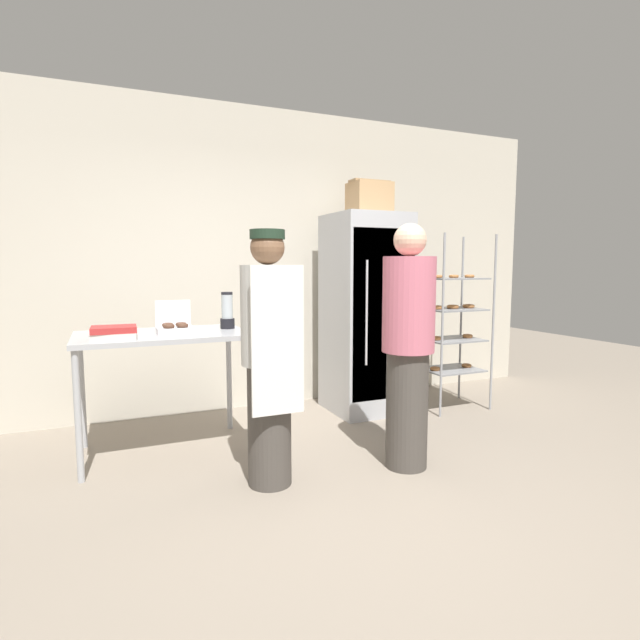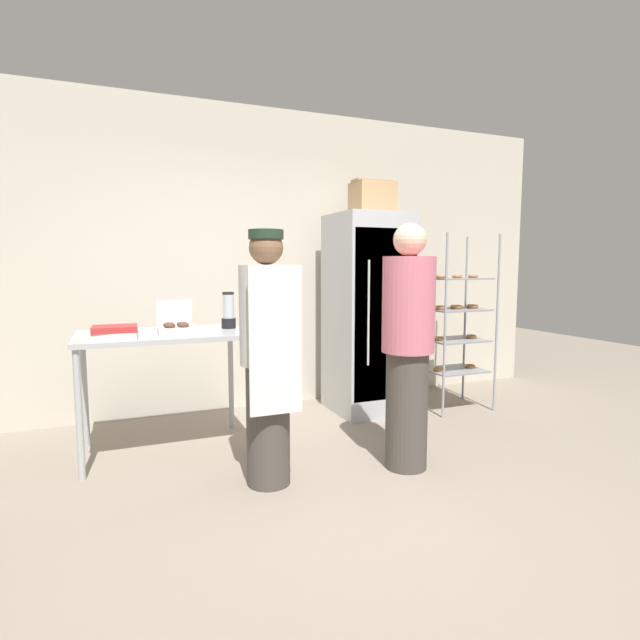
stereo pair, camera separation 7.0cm
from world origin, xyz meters
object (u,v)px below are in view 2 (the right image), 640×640
Objects in this scene: donut_box at (176,327)px; cardboard_storage_box at (372,198)px; blender_pitcher at (228,312)px; person_baker at (268,355)px; refrigerator at (368,314)px; binder_stack at (115,332)px; person_customer at (408,346)px; baking_rack at (456,323)px.

donut_box is 0.68× the size of cardboard_storage_box.
person_baker is (0.05, -0.92, -0.19)m from blender_pitcher.
refrigerator is 2.31m from binder_stack.
blender_pitcher is at bearing 21.30° from donut_box.
person_customer is at bearing -31.10° from donut_box.
donut_box is 1.67m from person_customer.
person_baker is (0.47, -0.75, -0.11)m from donut_box.
donut_box reaches higher than binder_stack.
binder_stack is (-2.23, -0.59, 0.01)m from refrigerator.
baking_rack is at bearing 41.40° from person_customer.
person_baker is 0.96× the size of person_customer.
baking_rack is at bearing 1.37° from blender_pitcher.
person_customer reaches higher than blender_pitcher.
refrigerator is 6.54× the size of blender_pitcher.
refrigerator is 1.11× the size of baking_rack.
donut_box is 0.43m from binder_stack.
cardboard_storage_box is at bearing 15.61° from donut_box.
cardboard_storage_box reaches higher than refrigerator.
cardboard_storage_box is 0.23× the size of person_customer.
refrigerator is at bearing 42.20° from person_baker.
donut_box is (-1.82, -0.47, 0.01)m from refrigerator.
refrigerator is 1.09m from cardboard_storage_box.
refrigerator reaches higher than blender_pitcher.
person_customer is (-1.22, -1.08, 0.01)m from baking_rack.
blender_pitcher is at bearing 134.46° from person_customer.
refrigerator is at bearing 12.41° from blender_pitcher.
refrigerator is at bearing 73.41° from person_customer.
blender_pitcher is at bearing 18.65° from binder_stack.
baking_rack is (0.82, -0.26, -0.10)m from refrigerator.
refrigerator is 7.33× the size of donut_box.
cardboard_storage_box is (2.29, 0.64, 1.08)m from binder_stack.
refrigerator is at bearing -138.09° from cardboard_storage_box.
binder_stack is (-3.06, -0.33, 0.11)m from baking_rack.
refrigerator is 4.96× the size of cardboard_storage_box.
binder_stack is 2.61m from cardboard_storage_box.
binder_stack is at bearing -164.14° from donut_box.
blender_pitcher is 0.94m from person_baker.
person_baker is (-1.35, -1.23, -0.10)m from refrigerator.
binder_stack is 1.09m from person_baker.
binder_stack is 0.18× the size of person_customer.
cardboard_storage_box reaches higher than donut_box.
refrigerator is at bearing 14.54° from donut_box.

